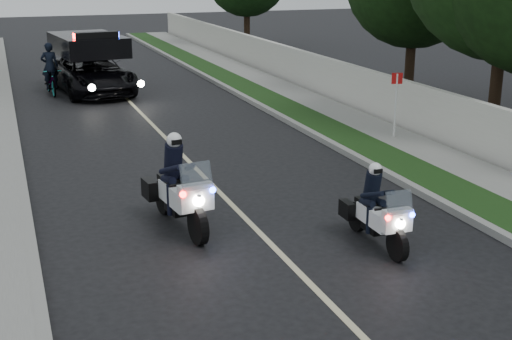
% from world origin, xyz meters
% --- Properties ---
extents(ground, '(120.00, 120.00, 0.00)m').
position_xyz_m(ground, '(0.00, 0.00, 0.00)').
color(ground, black).
rests_on(ground, ground).
extents(curb_right, '(0.20, 60.00, 0.15)m').
position_xyz_m(curb_right, '(4.10, 10.00, 0.07)').
color(curb_right, gray).
rests_on(curb_right, ground).
extents(grass_verge, '(1.20, 60.00, 0.16)m').
position_xyz_m(grass_verge, '(4.80, 10.00, 0.08)').
color(grass_verge, '#193814').
rests_on(grass_verge, ground).
extents(sidewalk_right, '(1.40, 60.00, 0.16)m').
position_xyz_m(sidewalk_right, '(6.10, 10.00, 0.08)').
color(sidewalk_right, gray).
rests_on(sidewalk_right, ground).
extents(property_wall, '(0.22, 60.00, 1.50)m').
position_xyz_m(property_wall, '(7.10, 10.00, 0.75)').
color(property_wall, beige).
rests_on(property_wall, ground).
extents(curb_left, '(0.20, 60.00, 0.15)m').
position_xyz_m(curb_left, '(-4.10, 10.00, 0.07)').
color(curb_left, gray).
rests_on(curb_left, ground).
extents(lane_marking, '(0.12, 50.00, 0.01)m').
position_xyz_m(lane_marking, '(0.00, 10.00, 0.00)').
color(lane_marking, '#BFB78C').
rests_on(lane_marking, ground).
extents(police_moto_left, '(1.02, 2.26, 1.86)m').
position_xyz_m(police_moto_left, '(-1.34, 3.72, 0.00)').
color(police_moto_left, silver).
rests_on(police_moto_left, ground).
extents(police_moto_right, '(0.64, 1.79, 1.52)m').
position_xyz_m(police_moto_right, '(1.77, 1.67, 0.00)').
color(police_moto_right, white).
rests_on(police_moto_right, ground).
extents(police_suv, '(3.12, 5.63, 2.61)m').
position_xyz_m(police_suv, '(-1.01, 18.72, 0.00)').
color(police_suv, black).
rests_on(police_suv, ground).
extents(bicycle, '(0.83, 1.94, 0.99)m').
position_xyz_m(bicycle, '(-2.55, 18.98, 0.00)').
color(bicycle, black).
rests_on(bicycle, ground).
extents(cyclist, '(0.69, 0.51, 1.79)m').
position_xyz_m(cyclist, '(-2.55, 18.98, 0.00)').
color(cyclist, black).
rests_on(cyclist, ground).
extents(sign_post, '(0.39, 0.39, 2.03)m').
position_xyz_m(sign_post, '(6.00, 8.06, 0.00)').
color(sign_post, red).
rests_on(sign_post, ground).
extents(tree_right_b, '(6.59, 6.59, 9.81)m').
position_xyz_m(tree_right_b, '(9.43, 8.12, 0.00)').
color(tree_right_b, '#173612').
rests_on(tree_right_b, ground).
extents(tree_right_c, '(6.44, 6.44, 8.54)m').
position_xyz_m(tree_right_c, '(10.01, 13.71, 0.00)').
color(tree_right_c, black).
rests_on(tree_right_c, ground).
extents(tree_right_e, '(6.52, 6.52, 8.18)m').
position_xyz_m(tree_right_e, '(9.64, 30.84, 0.00)').
color(tree_right_e, black).
rests_on(tree_right_e, ground).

